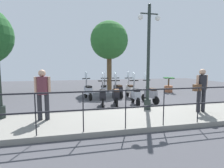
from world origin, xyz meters
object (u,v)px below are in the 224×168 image
at_px(scooter_near_0, 150,94).
at_px(scooter_far_0, 130,89).
at_px(scooter_near_1, 135,94).
at_px(pedestrian_with_bag, 201,87).
at_px(scooter_far_1, 118,90).
at_px(scooter_far_3, 88,91).
at_px(pedestrian_distant, 43,91).
at_px(scooter_near_3, 103,95).
at_px(scooter_far_2, 104,90).
at_px(tree_distant, 109,41).
at_px(scooter_near_2, 116,95).
at_px(lamp_post_near, 148,64).
at_px(potted_palm, 168,86).

bearing_deg(scooter_near_0, scooter_far_0, 0.28).
distance_m(scooter_near_1, scooter_far_0, 1.74).
bearing_deg(pedestrian_with_bag, scooter_far_1, 21.43).
xyz_separation_m(scooter_near_1, scooter_far_1, (1.86, 0.38, 0.00)).
height_order(pedestrian_with_bag, scooter_far_3, pedestrian_with_bag).
xyz_separation_m(pedestrian_distant, scooter_near_3, (2.18, -2.28, -0.60)).
height_order(scooter_far_1, scooter_far_2, same).
xyz_separation_m(scooter_near_1, scooter_far_3, (1.83, 2.10, 0.00)).
bearing_deg(scooter_near_3, scooter_near_0, -81.06).
height_order(tree_distant, scooter_near_2, tree_distant).
relative_size(lamp_post_near, potted_palm, 3.78).
height_order(scooter_near_3, scooter_far_0, same).
bearing_deg(lamp_post_near, pedestrian_distant, 97.59).
bearing_deg(tree_distant, scooter_far_0, -171.95).
xyz_separation_m(pedestrian_distant, potted_palm, (5.19, -7.50, -0.63)).
distance_m(pedestrian_distant, scooter_near_2, 3.73).
bearing_deg(scooter_far_0, pedestrian_distant, 131.42).
bearing_deg(tree_distant, lamp_post_near, -179.23).
distance_m(lamp_post_near, scooter_near_1, 2.10).
bearing_deg(scooter_near_0, scooter_far_2, 31.24).
bearing_deg(scooter_near_0, pedestrian_distant, 97.61).
bearing_deg(scooter_far_2, tree_distant, 0.52).
distance_m(lamp_post_near, pedestrian_distant, 3.89).
distance_m(scooter_near_3, scooter_far_2, 1.78).
height_order(lamp_post_near, scooter_far_2, lamp_post_near).
relative_size(pedestrian_with_bag, scooter_far_1, 1.03).
bearing_deg(scooter_far_2, scooter_near_0, -113.96).
xyz_separation_m(scooter_near_1, scooter_near_3, (0.14, 1.57, 0.00)).
distance_m(scooter_near_0, scooter_near_3, 2.38).
relative_size(scooter_near_1, scooter_far_2, 1.00).
relative_size(tree_distant, scooter_far_2, 3.33).
height_order(scooter_near_0, scooter_far_0, same).
bearing_deg(tree_distant, scooter_near_1, -178.05).
relative_size(pedestrian_distant, scooter_near_1, 1.03).
bearing_deg(pedestrian_distant, scooter_near_2, 129.72).
relative_size(potted_palm, scooter_near_2, 0.69).
bearing_deg(scooter_near_2, scooter_near_1, -92.45).
height_order(scooter_far_0, scooter_far_3, same).
distance_m(pedestrian_distant, scooter_near_0, 5.17).
bearing_deg(potted_palm, scooter_far_0, 113.25).
bearing_deg(scooter_far_1, lamp_post_near, 174.06).
bearing_deg(scooter_near_2, tree_distant, 0.08).
relative_size(scooter_near_2, scooter_near_3, 1.00).
bearing_deg(scooter_far_0, lamp_post_near, 172.43).
xyz_separation_m(scooter_far_1, scooter_far_2, (0.01, 0.80, 0.00)).
distance_m(lamp_post_near, potted_palm, 6.17).
relative_size(pedestrian_distant, scooter_far_0, 1.03).
xyz_separation_m(scooter_near_0, scooter_far_2, (1.77, 1.99, 0.00)).
bearing_deg(scooter_far_0, scooter_far_1, 77.25).
relative_size(pedestrian_distant, scooter_near_3, 1.03).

